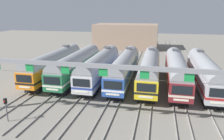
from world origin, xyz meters
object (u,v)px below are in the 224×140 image
Objects in this scene: commuter_train_silver at (100,66)px; catenary_gantry at (103,74)px; commuter_train_stainless at (205,71)px; commuter_train_yellow at (150,68)px; commuter_train_blue at (124,67)px; yard_signal_mast at (6,105)px; commuter_train_maroon at (176,70)px; commuter_train_green at (77,64)px; commuter_train_orange at (55,63)px.

commuter_train_silver is 14.37m from catenary_gantry.
commuter_train_stainless is at bearing 0.00° from commuter_train_silver.
commuter_train_yellow is at bearing 180.00° from commuter_train_stainless.
commuter_train_blue reaches higher than yard_signal_mast.
commuter_train_stainless reaches higher than yard_signal_mast.
catenary_gantry is (-8.15, -13.50, 2.74)m from commuter_train_maroon.
commuter_train_maroon is 0.61× the size of catenary_gantry.
commuter_train_blue is 4.08m from commuter_train_yellow.
commuter_train_blue is 12.23m from commuter_train_stainless.
commuter_train_maroon is (8.15, 0.00, 0.00)m from commuter_train_blue.
commuter_train_green is 1.00× the size of commuter_train_maroon.
commuter_train_green is 6.67× the size of yard_signal_mast.
yard_signal_mast is at bearing -132.89° from commuter_train_yellow.
commuter_train_orange and commuter_train_yellow have the same top height.
commuter_train_stainless is 6.67× the size of yard_signal_mast.
commuter_train_orange is 8.15m from commuter_train_silver.
commuter_train_orange is 1.00× the size of commuter_train_silver.
commuter_train_yellow is 14.37m from catenary_gantry.
commuter_train_maroon is (16.30, 0.00, 0.00)m from commuter_train_green.
commuter_train_green is at bearing 121.13° from catenary_gantry.
commuter_train_maroon is 1.00× the size of commuter_train_stainless.
commuter_train_silver is 0.61× the size of catenary_gantry.
commuter_train_maroon is at bearing 180.00° from commuter_train_stainless.
commuter_train_silver is 1.00× the size of commuter_train_blue.
commuter_train_blue reaches higher than commuter_train_green.
commuter_train_orange is at bearing 132.17° from catenary_gantry.
yard_signal_mast is (-18.34, -15.36, -0.79)m from commuter_train_maroon.
commuter_train_orange is 4.08m from commuter_train_green.
catenary_gantry is (12.23, -13.50, 2.74)m from commuter_train_orange.
commuter_train_stainless is (4.08, 0.00, 0.00)m from commuter_train_maroon.
commuter_train_silver is 12.23m from commuter_train_maroon.
commuter_train_green is at bearing -0.06° from commuter_train_orange.
commuter_train_green is (4.08, -0.00, -0.00)m from commuter_train_orange.
catenary_gantry is (0.00, -13.50, 2.74)m from commuter_train_blue.
catenary_gantry reaches higher than commuter_train_orange.
commuter_train_maroon is 23.93m from yard_signal_mast.
commuter_train_orange is 1.00× the size of commuter_train_green.
commuter_train_stainless reaches higher than commuter_train_green.
commuter_train_silver is at bearing 0.06° from commuter_train_green.
yard_signal_mast is (-10.19, -15.36, -0.79)m from commuter_train_blue.
commuter_train_silver is at bearing 180.00° from commuter_train_stainless.
commuter_train_maroon reaches higher than commuter_train_green.
commuter_train_green reaches higher than yard_signal_mast.
commuter_train_orange is at bearing 180.00° from commuter_train_yellow.
commuter_train_stainless is (16.30, 0.00, 0.00)m from commuter_train_silver.
commuter_train_silver and commuter_train_maroon have the same top height.
commuter_train_green is at bearing -179.98° from commuter_train_yellow.
commuter_train_maroon is at bearing 0.00° from commuter_train_silver.
catenary_gantry is at bearing 10.32° from yard_signal_mast.
commuter_train_green is 16.30m from commuter_train_maroon.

